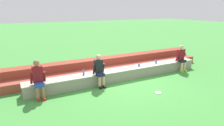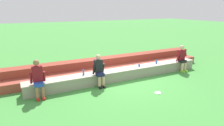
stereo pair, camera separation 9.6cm
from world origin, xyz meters
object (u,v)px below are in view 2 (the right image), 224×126
(water_bottle_center_gap, at_px, (156,61))
(frisbee, at_px, (158,93))
(person_far_left, at_px, (38,78))
(plastic_cup_right_end, at_px, (139,65))
(person_left_of_center, at_px, (99,70))
(water_bottle_mid_left, at_px, (84,72))
(person_center, at_px, (182,57))

(water_bottle_center_gap, height_order, frisbee, water_bottle_center_gap)
(water_bottle_center_gap, bearing_deg, person_far_left, -176.51)
(plastic_cup_right_end, bearing_deg, person_far_left, -176.34)
(person_left_of_center, height_order, frisbee, person_left_of_center)
(person_left_of_center, bearing_deg, water_bottle_center_gap, 6.25)
(person_far_left, distance_m, water_bottle_mid_left, 1.83)
(person_far_left, distance_m, person_left_of_center, 2.35)
(person_far_left, relative_size, plastic_cup_right_end, 11.93)
(water_bottle_center_gap, relative_size, plastic_cup_right_end, 1.81)
(person_left_of_center, distance_m, plastic_cup_right_end, 2.19)
(plastic_cup_right_end, bearing_deg, person_left_of_center, -172.05)
(water_bottle_mid_left, bearing_deg, water_bottle_center_gap, 0.20)
(water_bottle_mid_left, xyz_separation_m, water_bottle_center_gap, (3.78, 0.01, -0.01))
(plastic_cup_right_end, distance_m, frisbee, 2.08)
(person_left_of_center, distance_m, water_bottle_center_gap, 3.24)
(person_left_of_center, height_order, person_center, person_left_of_center)
(person_far_left, relative_size, frisbee, 5.79)
(water_bottle_center_gap, bearing_deg, person_center, -15.48)
(water_bottle_mid_left, relative_size, water_bottle_center_gap, 1.08)
(person_far_left, relative_size, person_left_of_center, 1.05)
(plastic_cup_right_end, bearing_deg, water_bottle_center_gap, 2.75)
(person_left_of_center, relative_size, water_bottle_mid_left, 5.84)
(person_center, xyz_separation_m, plastic_cup_right_end, (-2.38, 0.31, -0.17))
(water_bottle_center_gap, relative_size, frisbee, 0.88)
(person_left_of_center, relative_size, person_center, 1.00)
(person_far_left, bearing_deg, water_bottle_mid_left, 10.34)
(person_center, height_order, plastic_cup_right_end, person_center)
(person_center, distance_m, frisbee, 3.36)
(person_left_of_center, distance_m, person_center, 4.54)
(person_far_left, xyz_separation_m, person_center, (6.88, -0.02, -0.03))
(person_far_left, height_order, person_center, person_far_left)
(person_far_left, bearing_deg, water_bottle_center_gap, 3.49)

